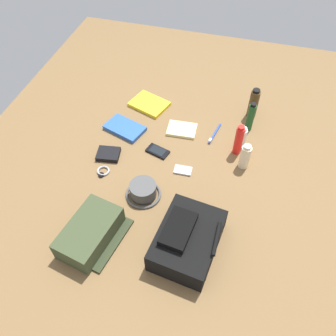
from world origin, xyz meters
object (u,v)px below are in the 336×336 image
(bucket_hat, at_px, (143,191))
(wallet, at_px, (108,154))
(toothbrush, at_px, (214,135))
(notepad, at_px, (182,130))
(paperback_novel, at_px, (149,104))
(toiletry_pouch, at_px, (91,233))
(media_player, at_px, (183,170))
(lotion_bottle, at_px, (245,157))
(travel_guidebook, at_px, (125,128))
(cologne_bottle, at_px, (253,103))
(wristwatch, at_px, (103,171))
(shampoo_bottle, at_px, (251,117))
(backpack, at_px, (187,240))
(cell_phone, at_px, (158,151))
(sunscreen_spray, at_px, (239,140))
(toothpaste_tube, at_px, (242,137))

(bucket_hat, distance_m, wallet, 0.30)
(toothbrush, bearing_deg, notepad, -86.83)
(paperback_novel, xyz_separation_m, toothbrush, (0.14, 0.40, -0.00))
(toiletry_pouch, xyz_separation_m, media_player, (-0.45, 0.27, -0.04))
(lotion_bottle, bearing_deg, travel_guidebook, -97.50)
(toothbrush, xyz_separation_m, notepad, (0.01, -0.17, 0.00))
(cologne_bottle, bearing_deg, travel_guidebook, -64.88)
(wristwatch, bearing_deg, travel_guidebook, -179.91)
(cologne_bottle, distance_m, notepad, 0.41)
(notepad, bearing_deg, toothbrush, 89.49)
(shampoo_bottle, bearing_deg, backpack, -11.34)
(travel_guidebook, distance_m, notepad, 0.30)
(cologne_bottle, xyz_separation_m, notepad, (0.22, -0.34, -0.08))
(travel_guidebook, xyz_separation_m, cell_phone, (0.11, 0.22, -0.00))
(bucket_hat, xyz_separation_m, lotion_bottle, (-0.30, 0.41, 0.04))
(toiletry_pouch, relative_size, media_player, 3.48)
(bucket_hat, distance_m, notepad, 0.46)
(travel_guidebook, distance_m, media_player, 0.41)
(cologne_bottle, xyz_separation_m, paperback_novel, (0.07, -0.57, -0.07))
(shampoo_bottle, height_order, media_player, shampoo_bottle)
(lotion_bottle, xyz_separation_m, media_player, (0.11, -0.27, -0.06))
(cologne_bottle, relative_size, sunscreen_spray, 1.00)
(backpack, distance_m, wristwatch, 0.55)
(cell_phone, bearing_deg, wristwatch, -47.71)
(paperback_novel, relative_size, wallet, 2.16)
(cologne_bottle, height_order, wallet, cologne_bottle)
(backpack, bearing_deg, cell_phone, -150.71)
(notepad, bearing_deg, shampoo_bottle, 104.44)
(toiletry_pouch, relative_size, cell_phone, 2.40)
(wallet, bearing_deg, cell_phone, 102.24)
(toothpaste_tube, bearing_deg, toiletry_pouch, -36.21)
(wallet, bearing_deg, media_player, 81.52)
(toiletry_pouch, relative_size, toothbrush, 1.87)
(shampoo_bottle, xyz_separation_m, wristwatch, (0.49, -0.63, -0.08))
(wristwatch, bearing_deg, notepad, 142.19)
(bucket_hat, height_order, travel_guidebook, bucket_hat)
(cologne_bottle, distance_m, sunscreen_spray, 0.30)
(backpack, height_order, bucket_hat, backpack)
(paperback_novel, bearing_deg, toothbrush, 70.65)
(shampoo_bottle, height_order, toothbrush, shampoo_bottle)
(cell_phone, xyz_separation_m, notepad, (-0.18, 0.08, 0.00))
(paperback_novel, bearing_deg, toiletry_pouch, 1.97)
(toiletry_pouch, xyz_separation_m, wallet, (-0.45, -0.11, -0.04))
(cologne_bottle, relative_size, paperback_novel, 0.73)
(bucket_hat, distance_m, lotion_bottle, 0.51)
(toiletry_pouch, bearing_deg, wallet, -166.32)
(shampoo_bottle, bearing_deg, toothbrush, -58.57)
(wallet, bearing_deg, bucket_hat, 44.16)
(toiletry_pouch, height_order, cologne_bottle, cologne_bottle)
(sunscreen_spray, bearing_deg, wallet, -72.06)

